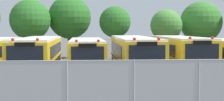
# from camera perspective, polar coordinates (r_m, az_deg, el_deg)

# --- Properties ---
(ground_plane) EXTENTS (160.00, 160.00, 0.00)m
(ground_plane) POSITION_cam_1_polar(r_m,az_deg,el_deg) (23.62, 3.60, -3.86)
(ground_plane) COLOR #514F4C
(school_bus_1) EXTENTS (2.61, 10.82, 2.67)m
(school_bus_1) POSITION_cam_1_polar(r_m,az_deg,el_deg) (23.54, -12.91, -0.53)
(school_bus_1) COLOR yellow
(school_bus_1) RESTS_ON ground_plane
(school_bus_2) EXTENTS (2.56, 9.28, 2.55)m
(school_bus_2) POSITION_cam_1_polar(r_m,az_deg,el_deg) (23.42, -4.53, -0.62)
(school_bus_2) COLOR yellow
(school_bus_2) RESTS_ON ground_plane
(school_bus_3) EXTENTS (2.64, 11.62, 2.71)m
(school_bus_3) POSITION_cam_1_polar(r_m,az_deg,el_deg) (23.39, 3.80, -0.42)
(school_bus_3) COLOR yellow
(school_bus_3) RESTS_ON ground_plane
(school_bus_4) EXTENTS (2.59, 9.36, 2.72)m
(school_bus_4) POSITION_cam_1_polar(r_m,az_deg,el_deg) (24.06, 11.99, -0.36)
(school_bus_4) COLOR yellow
(school_bus_4) RESTS_ON ground_plane
(school_bus_5) EXTENTS (2.53, 9.98, 2.52)m
(school_bus_5) POSITION_cam_1_polar(r_m,az_deg,el_deg) (25.19, 18.90, -0.53)
(school_bus_5) COLOR yellow
(school_bus_5) RESTS_ON ground_plane
(tree_1) EXTENTS (4.01, 4.01, 6.06)m
(tree_1) POSITION_cam_1_polar(r_m,az_deg,el_deg) (32.78, -14.49, 5.27)
(tree_1) COLOR #4C3823
(tree_1) RESTS_ON ground_plane
(tree_2) EXTENTS (4.58, 4.58, 6.67)m
(tree_2) POSITION_cam_1_polar(r_m,az_deg,el_deg) (34.68, -7.36, 5.90)
(tree_2) COLOR #4C3823
(tree_2) RESTS_ON ground_plane
(tree_3) EXTENTS (3.23, 3.23, 5.49)m
(tree_3) POSITION_cam_1_polar(r_m,az_deg,el_deg) (32.94, 0.41, 5.09)
(tree_3) COLOR #4C3823
(tree_3) RESTS_ON ground_plane
(tree_4) EXTENTS (3.37, 3.37, 5.22)m
(tree_4) POSITION_cam_1_polar(r_m,az_deg,el_deg) (34.51, 9.64, 4.38)
(tree_4) COLOR #4C3823
(tree_4) RESTS_ON ground_plane
(tree_5) EXTENTS (4.61, 4.61, 6.20)m
(tree_5) POSITION_cam_1_polar(r_m,az_deg,el_deg) (36.93, 15.67, 4.81)
(tree_5) COLOR #4C3823
(tree_5) RESTS_ON ground_plane
(chainlink_fence) EXTENTS (24.87, 0.07, 1.92)m
(chainlink_fence) POSITION_cam_1_polar(r_m,az_deg,el_deg) (13.65, 9.69, -5.41)
(chainlink_fence) COLOR #9EA0A3
(chainlink_fence) RESTS_ON ground_plane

